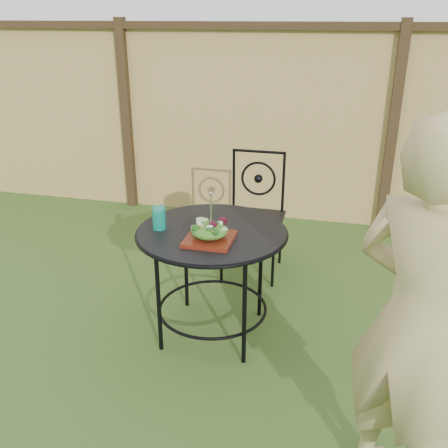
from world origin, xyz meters
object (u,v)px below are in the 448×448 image
(diner, at_px, (418,327))
(salad_plate, at_px, (210,239))
(patio_table, at_px, (212,251))
(patio_chair, at_px, (254,211))

(diner, bearing_deg, salad_plate, 3.21)
(salad_plate, bearing_deg, patio_table, 100.58)
(patio_table, bearing_deg, patio_chair, 84.66)
(patio_chair, distance_m, diner, 2.12)
(patio_table, relative_size, patio_chair, 0.97)
(patio_table, xyz_separation_m, salad_plate, (0.03, -0.15, 0.15))
(patio_table, relative_size, diner, 0.56)
(patio_chair, distance_m, salad_plate, 1.11)
(salad_plate, bearing_deg, diner, -36.71)
(diner, distance_m, salad_plate, 1.30)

